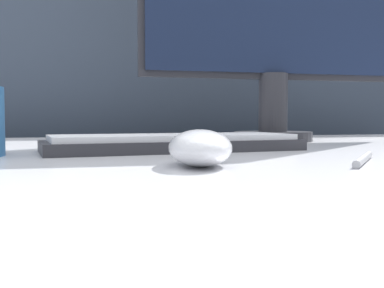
{
  "coord_description": "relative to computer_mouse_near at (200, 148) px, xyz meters",
  "views": [
    {
      "loc": [
        -0.06,
        -0.64,
        0.81
      ],
      "look_at": [
        0.05,
        -0.18,
        0.78
      ],
      "focal_mm": 42.0,
      "sensor_mm": 36.0,
      "label": 1
    }
  ],
  "objects": [
    {
      "name": "partition_panel",
      "position": [
        -0.05,
        0.89,
        -0.2
      ],
      "size": [
        5.0,
        0.03,
        1.15
      ],
      "color": "#333D4C",
      "rests_on": "ground_plane"
    },
    {
      "name": "computer_mouse_near",
      "position": [
        0.0,
        0.0,
        0.0
      ],
      "size": [
        0.08,
        0.12,
        0.04
      ],
      "rotation": [
        0.0,
        0.0,
        -0.19
      ],
      "color": "silver",
      "rests_on": "desk"
    },
    {
      "name": "keyboard",
      "position": [
        0.02,
        0.21,
        -0.01
      ],
      "size": [
        0.39,
        0.18,
        0.02
      ],
      "rotation": [
        0.0,
        0.0,
        0.14
      ],
      "color": "#28282D",
      "rests_on": "desk"
    },
    {
      "name": "pen",
      "position": [
        0.18,
        -0.01,
        -0.01
      ],
      "size": [
        0.09,
        0.11,
        0.01
      ],
      "rotation": [
        0.0,
        0.0,
        0.88
      ],
      "color": "#99999E",
      "rests_on": "desk"
    }
  ]
}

